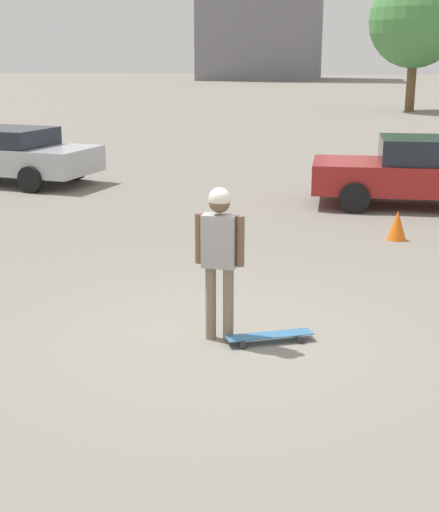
{
  "coord_description": "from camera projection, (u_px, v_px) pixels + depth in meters",
  "views": [
    {
      "loc": [
        1.5,
        -7.32,
        3.09
      ],
      "look_at": [
        0.0,
        0.0,
        0.97
      ],
      "focal_mm": 50.0,
      "sensor_mm": 36.0,
      "label": 1
    }
  ],
  "objects": [
    {
      "name": "ground_plane",
      "position": [
        220.0,
        339.0,
        8.03
      ],
      "size": [
        220.0,
        220.0,
        0.0
      ],
      "primitive_type": "plane",
      "color": "gray"
    },
    {
      "name": "skateboard",
      "position": [
        269.0,
        336.0,
        7.92
      ],
      "size": [
        0.97,
        0.6,
        0.09
      ],
      "rotation": [
        0.0,
        0.0,
        -2.7
      ],
      "color": "#336693",
      "rests_on": "ground_plane"
    },
    {
      "name": "car_parked_near",
      "position": [
        425.0,
        171.0,
        14.85
      ],
      "size": [
        4.66,
        2.13,
        1.44
      ],
      "rotation": [
        0.0,
        0.0,
        -3.1
      ],
      "color": "maroon",
      "rests_on": "ground_plane"
    },
    {
      "name": "person",
      "position": [
        220.0,
        245.0,
        7.73
      ],
      "size": [
        0.55,
        0.24,
        1.73
      ],
      "rotation": [
        0.0,
        0.0,
        -0.08
      ],
      "color": "#7A6B56",
      "rests_on": "ground_plane"
    },
    {
      "name": "traffic_cone",
      "position": [
        397.0,
        225.0,
        12.27
      ],
      "size": [
        0.33,
        0.33,
        0.52
      ],
      "color": "orange",
      "rests_on": "ground_plane"
    },
    {
      "name": "car_parked_far",
      "position": [
        3.0,
        154.0,
        17.69
      ],
      "size": [
        5.0,
        2.66,
        1.35
      ],
      "rotation": [
        0.0,
        0.0,
        -3.31
      ],
      "color": "#ADB2B7",
      "rests_on": "ground_plane"
    },
    {
      "name": "tree_distant",
      "position": [
        415.0,
        21.0,
        38.75
      ],
      "size": [
        5.03,
        5.03,
        7.36
      ],
      "color": "brown",
      "rests_on": "ground_plane"
    }
  ]
}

